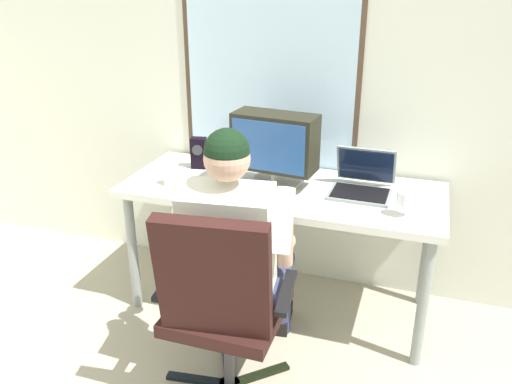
% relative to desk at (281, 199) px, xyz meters
% --- Properties ---
extents(wall_rear, '(5.61, 0.08, 2.87)m').
position_rel_desk_xyz_m(wall_rear, '(0.17, 0.40, 0.76)').
color(wall_rear, silver).
rests_on(wall_rear, ground).
extents(desk, '(1.71, 0.69, 0.75)m').
position_rel_desk_xyz_m(desk, '(0.00, 0.00, 0.00)').
color(desk, gray).
rests_on(desk, ground).
extents(office_chair, '(0.61, 0.60, 0.99)m').
position_rel_desk_xyz_m(office_chair, '(-0.02, -0.83, -0.12)').
color(office_chair, black).
rests_on(office_chair, ground).
extents(person_seated, '(0.57, 0.81, 1.26)m').
position_rel_desk_xyz_m(person_seated, '(-0.05, -0.57, -0.02)').
color(person_seated, '#32365A').
rests_on(person_seated, ground).
extents(crt_monitor, '(0.46, 0.24, 0.39)m').
position_rel_desk_xyz_m(crt_monitor, '(-0.05, 0.01, 0.31)').
color(crt_monitor, beige).
rests_on(crt_monitor, desk).
extents(laptop, '(0.32, 0.33, 0.22)m').
position_rel_desk_xyz_m(laptop, '(0.42, 0.08, 0.13)').
color(laptop, gray).
rests_on(laptop, desk).
extents(wine_glass, '(0.08, 0.08, 0.12)m').
position_rel_desk_xyz_m(wine_glass, '(0.65, -0.17, 0.16)').
color(wine_glass, silver).
rests_on(wine_glass, desk).
extents(desk_speaker, '(0.10, 0.08, 0.18)m').
position_rel_desk_xyz_m(desk_speaker, '(-0.54, 0.13, 0.17)').
color(desk_speaker, black).
rests_on(desk_speaker, desk).
extents(coffee_mug, '(0.07, 0.07, 0.11)m').
position_rel_desk_xyz_m(coffee_mug, '(-0.58, -0.16, 0.13)').
color(coffee_mug, silver).
rests_on(coffee_mug, desk).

